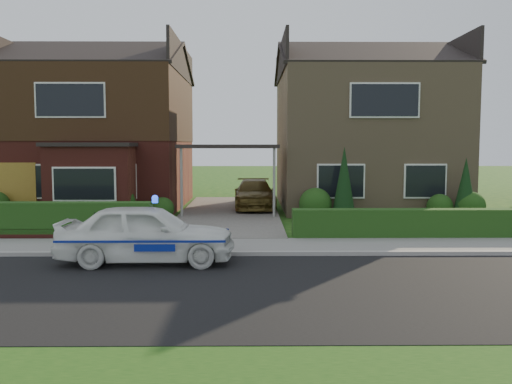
{
  "coord_description": "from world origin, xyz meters",
  "views": [
    {
      "loc": [
        0.85,
        -10.2,
        2.77
      ],
      "look_at": [
        0.98,
        3.5,
        1.56
      ],
      "focal_mm": 38.0,
      "sensor_mm": 36.0,
      "label": 1
    }
  ],
  "objects": [
    {
      "name": "ground",
      "position": [
        0.0,
        0.0,
        0.0
      ],
      "size": [
        120.0,
        120.0,
        0.0
      ],
      "primitive_type": "plane",
      "color": "#154312",
      "rests_on": "ground"
    },
    {
      "name": "road",
      "position": [
        0.0,
        0.0,
        0.0
      ],
      "size": [
        60.0,
        6.0,
        0.02
      ],
      "primitive_type": "cube",
      "color": "black",
      "rests_on": "ground"
    },
    {
      "name": "kerb",
      "position": [
        0.0,
        3.05,
        0.06
      ],
      "size": [
        60.0,
        0.16,
        0.12
      ],
      "primitive_type": "cube",
      "color": "#9E9993",
      "rests_on": "ground"
    },
    {
      "name": "sidewalk",
      "position": [
        0.0,
        4.1,
        0.05
      ],
      "size": [
        60.0,
        2.0,
        0.1
      ],
      "primitive_type": "cube",
      "color": "slate",
      "rests_on": "ground"
    },
    {
      "name": "driveway",
      "position": [
        0.0,
        11.0,
        0.06
      ],
      "size": [
        3.8,
        12.0,
        0.12
      ],
      "primitive_type": "cube",
      "color": "#666059",
      "rests_on": "ground"
    },
    {
      "name": "house_left",
      "position": [
        -5.78,
        13.9,
        3.81
      ],
      "size": [
        7.5,
        9.53,
        7.25
      ],
      "color": "maroon",
      "rests_on": "ground"
    },
    {
      "name": "house_right",
      "position": [
        5.8,
        13.99,
        3.66
      ],
      "size": [
        7.5,
        8.06,
        7.25
      ],
      "color": "#94795A",
      "rests_on": "ground"
    },
    {
      "name": "carport_link",
      "position": [
        0.0,
        10.95,
        2.66
      ],
      "size": [
        3.8,
        3.0,
        2.77
      ],
      "color": "black",
      "rests_on": "ground"
    },
    {
      "name": "garage_door",
      "position": [
        -8.25,
        9.96,
        1.05
      ],
      "size": [
        2.2,
        0.1,
        2.1
      ],
      "primitive_type": "cube",
      "color": "brown",
      "rests_on": "ground"
    },
    {
      "name": "dwarf_wall",
      "position": [
        -5.8,
        5.3,
        0.18
      ],
      "size": [
        7.7,
        0.25,
        0.36
      ],
      "primitive_type": "cube",
      "color": "maroon",
      "rests_on": "ground"
    },
    {
      "name": "hedge_left",
      "position": [
        -5.8,
        5.45,
        0.0
      ],
      "size": [
        7.5,
        0.55,
        0.9
      ],
      "primitive_type": "cube",
      "color": "#153B13",
      "rests_on": "ground"
    },
    {
      "name": "hedge_right",
      "position": [
        5.8,
        5.35,
        0.0
      ],
      "size": [
        7.5,
        0.55,
        0.8
      ],
      "primitive_type": "cube",
      "color": "#153B13",
      "rests_on": "ground"
    },
    {
      "name": "shrub_left_mid",
      "position": [
        -4.0,
        9.3,
        0.66
      ],
      "size": [
        1.32,
        1.32,
        1.32
      ],
      "primitive_type": "sphere",
      "color": "#153B13",
      "rests_on": "ground"
    },
    {
      "name": "shrub_left_near",
      "position": [
        -2.4,
        9.6,
        0.42
      ],
      "size": [
        0.84,
        0.84,
        0.84
      ],
      "primitive_type": "sphere",
      "color": "#153B13",
      "rests_on": "ground"
    },
    {
      "name": "shrub_right_near",
      "position": [
        3.2,
        9.4,
        0.6
      ],
      "size": [
        1.2,
        1.2,
        1.2
      ],
      "primitive_type": "sphere",
      "color": "#153B13",
      "rests_on": "ground"
    },
    {
      "name": "shrub_right_mid",
      "position": [
        7.8,
        9.5,
        0.48
      ],
      "size": [
        0.96,
        0.96,
        0.96
      ],
      "primitive_type": "sphere",
      "color": "#153B13",
      "rests_on": "ground"
    },
    {
      "name": "shrub_right_far",
      "position": [
        8.8,
        9.2,
        0.54
      ],
      "size": [
        1.08,
        1.08,
        1.08
      ],
      "primitive_type": "sphere",
      "color": "#153B13",
      "rests_on": "ground"
    },
    {
      "name": "conifer_a",
      "position": [
        4.2,
        9.2,
        1.3
      ],
      "size": [
        0.9,
        0.9,
        2.6
      ],
      "primitive_type": "cone",
      "color": "black",
      "rests_on": "ground"
    },
    {
      "name": "conifer_b",
      "position": [
        8.6,
        9.2,
        1.1
      ],
      "size": [
        0.9,
        0.9,
        2.2
      ],
      "primitive_type": "cone",
      "color": "black",
      "rests_on": "ground"
    },
    {
      "name": "police_car",
      "position": [
        -1.58,
        2.28,
        0.69
      ],
      "size": [
        3.75,
        4.1,
        1.55
      ],
      "rotation": [
        0.0,
        0.0,
        1.58
      ],
      "color": "white",
      "rests_on": "ground"
    },
    {
      "name": "driveway_car",
      "position": [
        1.0,
        12.24,
        0.71
      ],
      "size": [
        1.76,
        4.11,
        1.18
      ],
      "primitive_type": "imported",
      "rotation": [
        0.0,
        0.0,
        0.02
      ],
      "color": "brown",
      "rests_on": "driveway"
    },
    {
      "name": "potted_plant_a",
      "position": [
        -3.08,
        7.24,
        0.35
      ],
      "size": [
        0.41,
        0.31,
        0.7
      ],
      "primitive_type": "imported",
      "rotation": [
        0.0,
        0.0,
        -0.18
      ],
      "color": "gray",
      "rests_on": "ground"
    },
    {
      "name": "potted_plant_b",
      "position": [
        -2.5,
        7.02,
        0.42
      ],
      "size": [
        0.56,
        0.51,
        0.85
      ],
      "primitive_type": "imported",
      "rotation": [
        0.0,
        0.0,
        0.33
      ],
      "color": "gray",
      "rests_on": "ground"
    },
    {
      "name": "potted_plant_c",
      "position": [
        -5.07,
        8.84,
        0.4
      ],
      "size": [
        0.51,
        0.51,
        0.79
      ],
      "primitive_type": "imported",
      "rotation": [
        0.0,
        0.0,
        1.72
      ],
      "color": "gray",
      "rests_on": "ground"
    }
  ]
}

